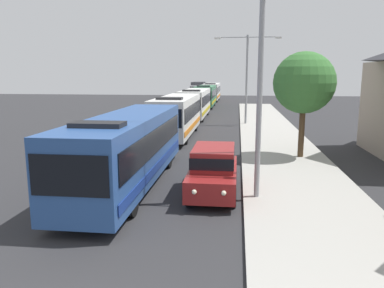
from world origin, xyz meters
The scene contains 10 objects.
bus_lead centered at (-1.30, 10.69, 1.69)m, with size 2.58×11.64×3.21m.
bus_second_in_line centered at (-1.30, 23.75, 1.69)m, with size 2.58×10.47×3.21m.
bus_middle centered at (-1.30, 36.21, 1.69)m, with size 2.58×11.20×3.21m.
bus_fourth_in_line centered at (-1.30, 49.48, 1.69)m, with size 2.58×10.48×3.21m.
bus_rear centered at (-1.30, 62.72, 1.69)m, with size 2.58×11.06×3.21m.
white_suv centered at (2.40, 9.96, 1.03)m, with size 1.86×4.71×1.90m.
box_truck_oncoming centered at (-4.60, 70.57, 1.71)m, with size 2.35×7.60×3.15m.
streetlamp_near centered at (4.10, 9.34, 5.14)m, with size 6.07×0.28×8.12m.
streetlamp_mid centered at (4.10, 31.06, 5.14)m, with size 6.05×0.28×8.12m.
roadside_tree centered at (6.92, 16.79, 4.28)m, with size 3.39×3.39×5.85m.
Camera 1 is at (3.30, -4.70, 4.79)m, focal length 35.20 mm.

